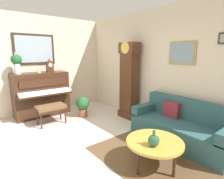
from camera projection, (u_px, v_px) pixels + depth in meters
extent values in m
cube|color=beige|center=(67.00, 153.00, 3.25)|extent=(6.40, 6.00, 0.10)
cube|color=beige|center=(25.00, 66.00, 4.95)|extent=(0.10, 4.90, 2.80)
cube|color=#33281E|center=(34.00, 49.00, 4.98)|extent=(0.03, 1.10, 0.84)
cube|color=#9EB2C1|center=(35.00, 49.00, 4.97)|extent=(0.01, 0.98, 0.72)
cube|color=beige|center=(155.00, 67.00, 4.42)|extent=(5.30, 0.10, 2.80)
cube|color=#B28E3D|center=(182.00, 53.00, 3.73)|extent=(0.60, 0.03, 0.48)
cube|color=#7A93A3|center=(182.00, 53.00, 3.72)|extent=(0.54, 0.01, 0.42)
cube|color=brown|center=(155.00, 159.00, 2.98)|extent=(2.10, 1.50, 0.01)
cube|color=#3D2316|center=(41.00, 94.00, 5.01)|extent=(0.60, 1.44, 1.22)
cube|color=#3D2316|center=(46.00, 94.00, 4.67)|extent=(0.28, 1.38, 0.04)
cube|color=white|center=(46.00, 92.00, 4.65)|extent=(0.26, 1.32, 0.08)
cube|color=#3D2316|center=(44.00, 83.00, 4.69)|extent=(0.03, 1.20, 0.20)
cube|color=#3D2316|center=(51.00, 109.00, 4.40)|extent=(0.42, 0.70, 0.04)
cube|color=brown|center=(51.00, 107.00, 4.39)|extent=(0.40, 0.68, 0.08)
cylinder|color=#3D2316|center=(41.00, 122.00, 4.13)|extent=(0.04, 0.04, 0.36)
cylinder|color=#3D2316|center=(65.00, 116.00, 4.50)|extent=(0.04, 0.04, 0.36)
cylinder|color=#3D2316|center=(37.00, 118.00, 4.38)|extent=(0.04, 0.04, 0.36)
cylinder|color=#3D2316|center=(60.00, 113.00, 4.75)|extent=(0.04, 0.04, 0.36)
cube|color=#4C2B19|center=(128.00, 114.00, 4.94)|extent=(0.52, 0.34, 0.18)
cube|color=#4C2B19|center=(129.00, 85.00, 4.78)|extent=(0.44, 0.28, 1.78)
cube|color=#4C2B19|center=(130.00, 48.00, 4.58)|extent=(0.52, 0.32, 0.28)
cylinder|color=gold|center=(125.00, 48.00, 4.49)|extent=(0.30, 0.02, 0.30)
cylinder|color=gold|center=(127.00, 83.00, 4.74)|extent=(0.03, 0.03, 0.70)
cube|color=#2D565B|center=(179.00, 133.00, 3.50)|extent=(1.90, 0.80, 0.42)
cube|color=#2D565B|center=(189.00, 110.00, 3.60)|extent=(1.90, 0.20, 0.44)
cube|color=#2D565B|center=(146.00, 108.00, 4.10)|extent=(0.18, 0.80, 0.20)
cube|color=maroon|center=(171.00, 110.00, 3.74)|extent=(0.34, 0.12, 0.32)
cylinder|color=gold|center=(155.00, 142.00, 2.75)|extent=(0.88, 0.88, 0.04)
torus|color=#3D2316|center=(155.00, 142.00, 2.75)|extent=(0.88, 0.88, 0.04)
cylinder|color=#3D2316|center=(167.00, 147.00, 3.01)|extent=(0.04, 0.04, 0.38)
cylinder|color=#3D2316|center=(174.00, 165.00, 2.52)|extent=(0.04, 0.04, 0.38)
cylinder|color=#3D2316|center=(138.00, 163.00, 2.57)|extent=(0.04, 0.04, 0.38)
cylinder|color=#3D2316|center=(137.00, 145.00, 3.07)|extent=(0.04, 0.04, 0.38)
cube|color=#4C2B19|center=(50.00, 67.00, 5.02)|extent=(0.12, 0.18, 0.30)
cylinder|color=white|center=(50.00, 65.00, 4.96)|extent=(0.01, 0.11, 0.11)
cone|color=#4C2B19|center=(49.00, 60.00, 4.98)|extent=(0.10, 0.10, 0.08)
cylinder|color=silver|center=(17.00, 69.00, 4.51)|extent=(0.15, 0.15, 0.26)
sphere|color=#235B2D|center=(16.00, 59.00, 4.47)|extent=(0.26, 0.26, 0.26)
cone|color=#D199B7|center=(15.00, 54.00, 4.40)|extent=(0.06, 0.06, 0.16)
cylinder|color=beige|center=(39.00, 73.00, 4.80)|extent=(0.12, 0.12, 0.01)
cylinder|color=beige|center=(39.00, 72.00, 4.80)|extent=(0.08, 0.08, 0.06)
cylinder|color=#234C33|center=(153.00, 146.00, 2.59)|extent=(0.09, 0.09, 0.01)
sphere|color=#285638|center=(154.00, 141.00, 2.58)|extent=(0.17, 0.17, 0.17)
cylinder|color=#285638|center=(154.00, 133.00, 2.55)|extent=(0.04, 0.04, 0.08)
cylinder|color=#935138|center=(83.00, 113.00, 4.97)|extent=(0.24, 0.24, 0.22)
sphere|color=#235B2D|center=(83.00, 103.00, 4.91)|extent=(0.36, 0.36, 0.36)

